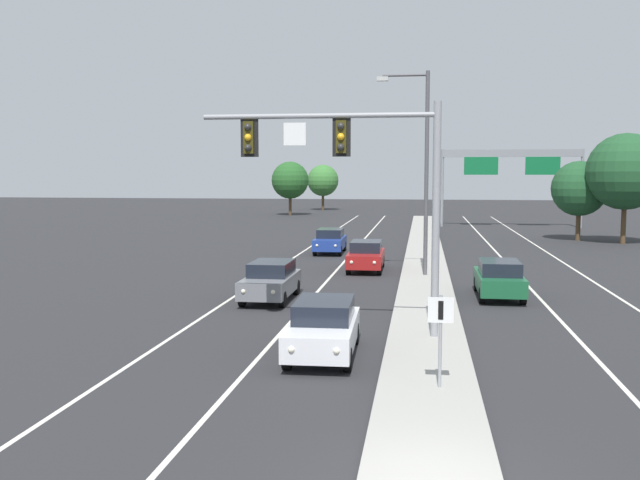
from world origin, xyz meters
The scene contains 18 objects.
median_island centered at (0.00, 18.00, 0.07)m, with size 2.40×110.00×0.15m, color #9E9B93.
lane_stripe_oncoming_center centered at (-4.70, 25.00, 0.00)m, with size 0.14×100.00×0.01m, color silver.
lane_stripe_receding_center centered at (4.70, 25.00, 0.00)m, with size 0.14×100.00×0.01m, color silver.
edge_stripe_left centered at (-8.00, 25.00, 0.00)m, with size 0.14×100.00×0.01m, color silver.
edge_stripe_right centered at (8.00, 25.00, 0.00)m, with size 0.14×100.00×0.01m, color silver.
overhead_signal_mast centered at (-2.13, 10.49, 5.34)m, with size 7.41×0.44×7.20m.
median_sign_post centered at (0.27, 5.22, 1.59)m, with size 0.60×0.10×2.20m.
street_lamp_median centered at (-0.23, 23.86, 5.79)m, with size 2.58×0.28×10.00m.
car_oncoming_white centered at (-2.93, 8.26, 0.82)m, with size 1.93×4.51×1.58m.
car_oncoming_grey centered at (-6.29, 16.66, 0.82)m, with size 1.82×4.47×1.58m.
car_oncoming_red centered at (-3.13, 25.99, 0.82)m, with size 1.86×4.49×1.58m.
car_oncoming_blue centered at (-6.10, 33.91, 0.82)m, with size 1.89×4.50×1.58m.
car_receding_green centered at (3.03, 18.58, 0.82)m, with size 1.84×4.48×1.58m.
highway_sign_gantry centered at (8.20, 58.09, 6.16)m, with size 13.28×0.42×7.50m.
tree_far_left_c centered at (-14.14, 87.29, 4.18)m, with size 4.42×4.42×6.40m.
tree_far_right_c centered at (11.78, 45.27, 4.01)m, with size 4.25×4.25×6.15m.
tree_far_right_a centered at (14.50, 43.03, 5.31)m, with size 5.62×5.62×8.12m.
tree_far_left_a centered at (-16.41, 74.33, 4.34)m, with size 4.59×4.59×6.64m.
Camera 1 is at (-0.19, -11.18, 5.18)m, focal length 39.41 mm.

